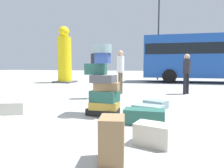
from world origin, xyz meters
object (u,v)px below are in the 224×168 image
Objects in this scene: parked_bus at (217,55)px; suitcase_cream_foreground_near at (153,134)px; suitcase_slate_upright_blue at (156,104)px; suitcase_slate_left_side at (148,110)px; suitcase_teal_right_side at (144,117)px; yellow_dummy_statue at (65,58)px; suitcase_tower at (103,87)px; person_tourist_with_camera at (95,68)px; suitcase_cream_behind_tower at (12,108)px; suitcase_brown_white_trunk at (112,140)px; lamp_post at (159,26)px; person_passerby_in_red at (120,68)px; person_bearded_onlooker at (187,70)px.

suitcase_cream_foreground_near is at bearing -108.62° from parked_bus.
suitcase_slate_left_side reaches higher than suitcase_slate_upright_blue.
suitcase_teal_right_side is 10.54m from yellow_dummy_statue.
suitcase_tower is at bearing -54.87° from yellow_dummy_statue.
person_tourist_with_camera is at bearing -126.72° from parked_bus.
suitcase_teal_right_side is 0.08× the size of parked_bus.
suitcase_slate_upright_blue is (1.11, 1.13, -0.56)m from suitcase_tower.
suitcase_cream_behind_tower is (-3.27, -1.63, 0.04)m from suitcase_slate_upright_blue.
yellow_dummy_statue reaches higher than suitcase_slate_upright_blue.
suitcase_brown_white_trunk is 14.90m from lamp_post.
suitcase_brown_white_trunk is 3.41m from suitcase_cream_behind_tower.
suitcase_teal_right_side is at bearing -76.79° from suitcase_slate_left_side.
person_tourist_with_camera reaches higher than suitcase_slate_left_side.
person_tourist_with_camera reaches higher than suitcase_brown_white_trunk.
suitcase_teal_right_side is at bearing 22.18° from person_passerby_in_red.
person_bearded_onlooker is 0.17× the size of parked_bus.
suitcase_tower is at bearing -91.99° from lamp_post.
suitcase_cream_foreground_near is (3.42, -0.96, 0.02)m from suitcase_cream_behind_tower.
suitcase_slate_left_side is at bearing 88.68° from suitcase_teal_right_side.
suitcase_tower is at bearing -109.87° from suitcase_slate_upright_blue.
suitcase_slate_upright_blue is 1.60m from suitcase_teal_right_side.
suitcase_cream_behind_tower is (-3.00, 1.62, -0.13)m from suitcase_brown_white_trunk.
suitcase_cream_foreground_near is at bearing 7.83° from person_tourist_with_camera.
suitcase_cream_foreground_near reaches higher than suitcase_cream_behind_tower.
suitcase_cream_behind_tower is at bearing -68.22° from yellow_dummy_statue.
suitcase_cream_foreground_near is 0.08× the size of lamp_post.
suitcase_slate_left_side is 4.14m from person_bearded_onlooker.
suitcase_cream_foreground_near is 5.31m from person_passerby_in_red.
lamp_post is at bearing 105.20° from suitcase_slate_left_side.
lamp_post is (-0.84, 13.68, 4.15)m from suitcase_cream_foreground_near.
suitcase_brown_white_trunk is 0.31× the size of person_tourist_with_camera.
suitcase_cream_foreground_near reaches higher than suitcase_slate_upright_blue.
suitcase_teal_right_side is 4.31m from person_passerby_in_red.
person_tourist_with_camera is at bearing -24.36° from person_bearded_onlooker.
person_tourist_with_camera reaches higher than suitcase_teal_right_side.
suitcase_brown_white_trunk is 1.67m from suitcase_teal_right_side.
suitcase_slate_upright_blue is 0.33× the size of person_tourist_with_camera.
suitcase_slate_upright_blue is 2.59m from suitcase_cream_foreground_near.
suitcase_teal_right_side is at bearing 72.83° from suitcase_brown_white_trunk.
suitcase_slate_left_side is at bearing -112.32° from parked_bus.
parked_bus is 4.95m from lamp_post.
person_passerby_in_red reaches higher than person_bearded_onlooker.
person_tourist_with_camera is (-2.30, 3.60, 0.91)m from suitcase_cream_foreground_near.
person_tourist_with_camera is at bearing 102.30° from suitcase_brown_white_trunk.
person_bearded_onlooker is (1.07, 4.67, 0.82)m from suitcase_teal_right_side.
person_passerby_in_red reaches higher than suitcase_slate_upright_blue.
person_bearded_onlooker is 0.43× the size of yellow_dummy_statue.
yellow_dummy_statue is (-6.29, 9.85, 1.39)m from suitcase_brown_white_trunk.
suitcase_teal_right_side is 11.72m from parked_bus.
suitcase_teal_right_side is at bearing -68.99° from suitcase_slate_upright_blue.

